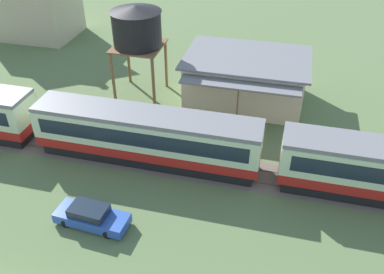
{
  "coord_description": "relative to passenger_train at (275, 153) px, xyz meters",
  "views": [
    {
      "loc": [
        -3.43,
        -24.01,
        19.72
      ],
      "look_at": [
        -9.26,
        -0.7,
        2.58
      ],
      "focal_mm": 38.0,
      "sensor_mm": 36.0,
      "label": 1
    }
  ],
  "objects": [
    {
      "name": "parked_car_blue",
      "position": [
        -10.75,
        -7.22,
        -1.63
      ],
      "size": [
        4.86,
        2.03,
        1.43
      ],
      "rotation": [
        0.0,
        0.0,
        -0.07
      ],
      "color": "#284CA8",
      "rests_on": "ground_plane"
    },
    {
      "name": "passenger_train",
      "position": [
        0.0,
        0.0,
        0.0
      ],
      "size": [
        72.53,
        3.15,
        4.15
      ],
      "color": "#AD1E19",
      "rests_on": "ground_plane"
    },
    {
      "name": "railway_track",
      "position": [
        -3.1,
        -0.0,
        -2.29
      ],
      "size": [
        136.14,
        3.6,
        0.04
      ],
      "color": "#665B51",
      "rests_on": "ground_plane"
    },
    {
      "name": "station_building",
      "position": [
        -3.54,
        10.88,
        -0.06
      ],
      "size": [
        11.28,
        9.15,
        4.43
      ],
      "color": "beige",
      "rests_on": "ground_plane"
    },
    {
      "name": "water_tower",
      "position": [
        -13.48,
        9.71,
        4.36
      ],
      "size": [
        4.62,
        4.62,
        8.63
      ],
      "color": "brown",
      "rests_on": "ground_plane"
    },
    {
      "name": "ground_plane",
      "position": [
        3.25,
        0.85,
        -2.3
      ],
      "size": [
        600.0,
        600.0,
        0.0
      ],
      "primitive_type": "plane",
      "color": "#566B42"
    }
  ]
}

